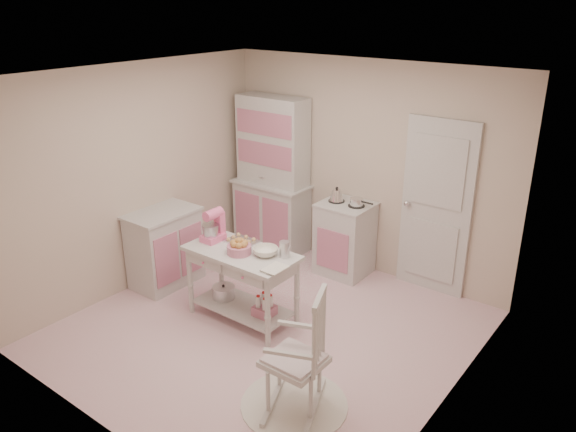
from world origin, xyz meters
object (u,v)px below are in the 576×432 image
(stand_mixer, at_px, (212,226))
(hutch, at_px, (271,175))
(work_table, at_px, (242,286))
(bread_basket, at_px, (239,249))
(rocking_chair, at_px, (294,350))
(base_cabinet, at_px, (165,248))
(stove, at_px, (345,238))

(stand_mixer, bearing_deg, hutch, 107.21)
(work_table, relative_size, stand_mixer, 3.53)
(hutch, relative_size, bread_basket, 8.32)
(rocking_chair, height_order, stand_mixer, stand_mixer)
(bread_basket, bearing_deg, work_table, 111.80)
(rocking_chair, relative_size, bread_basket, 4.40)
(base_cabinet, distance_m, rocking_chair, 2.67)
(stove, relative_size, rocking_chair, 0.84)
(hutch, relative_size, base_cabinet, 2.26)
(rocking_chair, bearing_deg, work_table, 126.20)
(hutch, height_order, base_cabinet, hutch)
(base_cabinet, bearing_deg, rocking_chair, -18.10)
(hutch, bearing_deg, base_cabinet, -102.59)
(bread_basket, bearing_deg, stove, 81.07)
(hutch, xyz_separation_m, rocking_chair, (2.18, -2.42, -0.49))
(stove, relative_size, work_table, 0.77)
(hutch, height_order, work_table, hutch)
(work_table, relative_size, bread_basket, 4.80)
(rocking_chair, distance_m, bread_basket, 1.47)
(hutch, height_order, rocking_chair, hutch)
(hutch, distance_m, base_cabinet, 1.73)
(stove, height_order, rocking_chair, rocking_chair)
(work_table, bearing_deg, rocking_chair, -31.51)
(hutch, xyz_separation_m, work_table, (0.92, -1.64, -0.64))
(hutch, xyz_separation_m, base_cabinet, (-0.35, -1.59, -0.58))
(base_cabinet, xyz_separation_m, stand_mixer, (0.86, -0.04, 0.51))
(stove, xyz_separation_m, bread_basket, (-0.26, -1.64, 0.39))
(rocking_chair, bearing_deg, stand_mixer, 132.46)
(hutch, bearing_deg, work_table, -60.73)
(work_table, distance_m, bread_basket, 0.45)
(stove, distance_m, base_cabinet, 2.19)
(stove, height_order, stand_mixer, stand_mixer)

